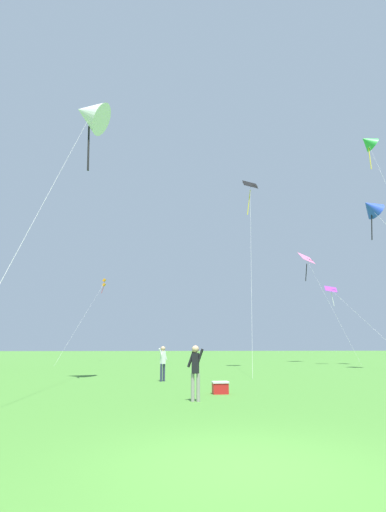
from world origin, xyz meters
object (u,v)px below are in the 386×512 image
at_px(kite_black_large, 250,193).
at_px(kite_pink_low, 307,263).
at_px(person_far_back, 195,367).
at_px(kite_orange_box, 104,284).
at_px(picnic_cooler, 220,388).
at_px(kite_blue_delta, 371,207).
at_px(kite_purple_streamer, 334,293).
at_px(kite_green_small, 368,142).
at_px(person_with_spool, 163,360).
at_px(kite_white_distant, 90,115).

relative_size(kite_black_large, kite_pink_low, 1.28).
height_order(kite_black_large, person_far_back, kite_black_large).
bearing_deg(kite_black_large, person_far_back, -113.18).
bearing_deg(kite_orange_box, picnic_cooler, -76.90).
height_order(kite_pink_low, kite_blue_delta, kite_blue_delta).
height_order(kite_pink_low, kite_purple_streamer, kite_pink_low).
xyz_separation_m(kite_green_small, person_with_spool, (-20.67, -10.79, -20.52)).
height_order(kite_pink_low, picnic_cooler, kite_pink_low).
relative_size(kite_purple_streamer, person_far_back, 7.03).
height_order(kite_green_small, person_far_back, kite_green_small).
bearing_deg(person_far_back, kite_green_small, 42.12).
distance_m(person_far_back, picnic_cooler, 2.33).
bearing_deg(kite_pink_low, kite_purple_streamer, -91.44).
distance_m(kite_orange_box, person_far_back, 36.66).
bearing_deg(kite_black_large, kite_pink_low, 47.80).
distance_m(kite_white_distant, person_with_spool, 13.94).
bearing_deg(kite_white_distant, person_with_spool, 11.07).
distance_m(kite_pink_low, person_with_spool, 30.22).
distance_m(kite_blue_delta, picnic_cooler, 23.58).
relative_size(kite_purple_streamer, picnic_cooler, 20.07).
height_order(kite_black_large, kite_pink_low, kite_black_large).
xyz_separation_m(kite_black_large, person_with_spool, (-8.09, -10.14, -13.97)).
xyz_separation_m(kite_white_distant, kite_orange_box, (-1.58, 28.56, -4.75)).
bearing_deg(kite_orange_box, kite_white_distant, -86.82).
bearing_deg(person_far_back, kite_black_large, 66.82).
distance_m(kite_blue_delta, person_far_back, 24.97).
distance_m(kite_white_distant, kite_purple_streamer, 28.93).
distance_m(kite_purple_streamer, person_far_back, 29.64).
bearing_deg(picnic_cooler, kite_white_distant, 142.77).
bearing_deg(kite_pink_low, kite_orange_box, 165.76).
xyz_separation_m(kite_white_distant, person_with_spool, (4.37, 0.85, -13.21)).
distance_m(kite_green_small, kite_orange_box, 33.77).
height_order(kite_white_distant, kite_green_small, kite_green_small).
relative_size(kite_black_large, picnic_cooler, 27.63).
bearing_deg(person_with_spool, kite_orange_box, 102.12).
bearing_deg(kite_purple_streamer, kite_black_large, -151.49).
distance_m(kite_orange_box, picnic_cooler, 35.36).
xyz_separation_m(kite_black_large, picnic_cooler, (-6.31, -15.67, -14.78)).
bearing_deg(kite_white_distant, person_far_back, -52.67).
xyz_separation_m(kite_black_large, kite_orange_box, (-14.04, 17.56, -5.51)).
height_order(kite_white_distant, person_far_back, kite_white_distant).
height_order(person_with_spool, picnic_cooler, person_with_spool).
bearing_deg(kite_green_small, kite_orange_box, 147.57).
distance_m(kite_white_distant, picnic_cooler, 16.01).
height_order(kite_white_distant, kite_orange_box, kite_white_distant).
xyz_separation_m(kite_blue_delta, person_with_spool, (-17.35, -6.84, -11.88)).
distance_m(kite_white_distant, kite_pink_low, 32.04).
bearing_deg(kite_green_small, person_far_back, -137.88).
relative_size(kite_black_large, person_far_back, 9.67).
height_order(kite_blue_delta, picnic_cooler, kite_blue_delta).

